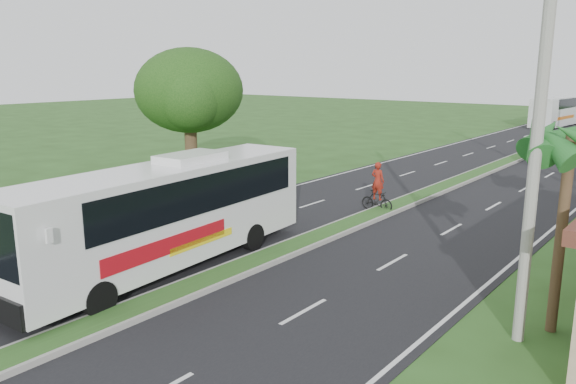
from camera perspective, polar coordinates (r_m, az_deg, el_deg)
The scene contains 10 objects.
ground at distance 17.63m, azimuth -7.65°, elevation -9.04°, with size 180.00×180.00×0.00m, color #28481A.
road_asphalt at distance 34.08m, azimuth 17.29°, elevation 1.09°, with size 14.00×160.00×0.02m, color black.
median_strip at distance 34.06m, azimuth 17.30°, elevation 1.25°, with size 1.20×160.00×0.18m.
lane_edge_left at distance 36.96m, azimuth 7.60°, elevation 2.40°, with size 0.12×160.00×0.01m, color silver.
palm_verge_a at distance 14.67m, azimuth 26.81°, elevation 4.49°, with size 2.40×2.40×5.45m.
shade_tree at distance 32.13m, azimuth -10.13°, elevation 9.83°, with size 6.30×6.00×7.54m.
utility_pole_a at distance 13.72m, azimuth 24.26°, elevation 8.19°, with size 1.60×0.28×11.00m.
coach_bus_main at distance 18.40m, azimuth -12.00°, elevation -1.67°, with size 3.23×11.52×3.68m.
coach_bus_far at distance 70.00m, azimuth 25.75°, elevation 7.55°, with size 3.29×11.17×3.21m.
motorcyclist at distance 25.86m, azimuth 9.05°, elevation -0.09°, with size 1.59×0.46×2.29m.
Camera 1 is at (11.92, -11.27, 6.46)m, focal length 35.00 mm.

